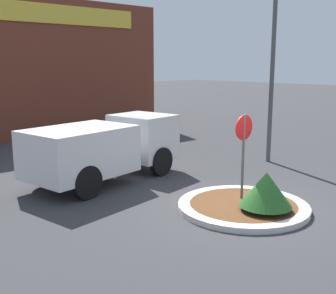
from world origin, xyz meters
The scene contains 7 objects.
ground_plane centered at (0.00, 0.00, 0.00)m, with size 120.00×120.00×0.00m, color #38383A.
traffic_island centered at (0.00, 0.00, 0.07)m, with size 3.30×3.30×0.15m.
stop_sign centered at (0.33, 0.31, 1.63)m, with size 0.65×0.07×2.37m.
island_shrub centered at (0.00, -0.67, 0.68)m, with size 1.27×1.27×0.95m.
utility_truck centered at (-1.14, 4.53, 1.10)m, with size 5.34×2.79×1.93m.
storefront_building centered at (2.45, 16.02, 3.39)m, with size 11.09×6.07×6.77m.
light_pole centered at (4.94, 2.70, 3.83)m, with size 0.70×0.30×6.54m.
Camera 1 is at (-8.20, -6.30, 3.64)m, focal length 45.00 mm.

